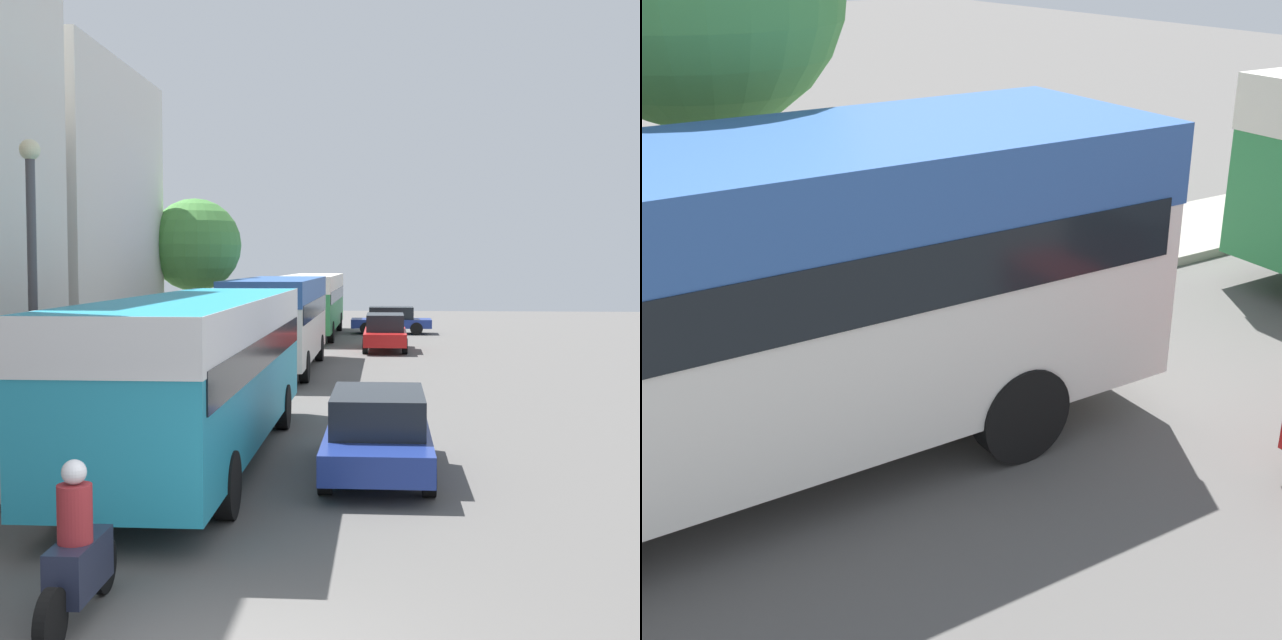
% 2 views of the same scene
% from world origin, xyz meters
% --- Properties ---
extents(bus_following, '(2.62, 9.77, 3.16)m').
position_xyz_m(bus_following, '(-1.99, 22.49, 2.05)').
color(bus_following, silver).
rests_on(bus_following, ground_plane).
extents(pedestrian_near_curb, '(0.41, 0.41, 1.71)m').
position_xyz_m(pedestrian_near_curb, '(-5.24, 34.08, 1.01)').
color(pedestrian_near_curb, '#232838').
rests_on(pedestrian_near_curb, sidewalk).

